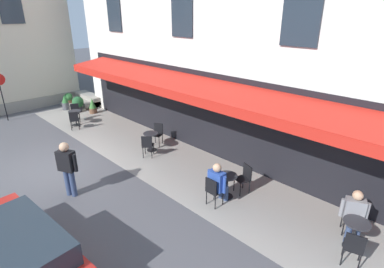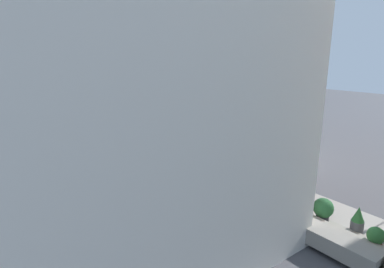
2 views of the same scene
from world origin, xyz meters
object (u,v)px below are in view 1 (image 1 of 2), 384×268
potted_plant_entrance_right (93,106)px  potted_plant_entrance_left (78,103)px  cafe_chair_black_corner_left (158,132)px  walking_pedestrian_in_black (67,165)px  cafe_chair_black_corner_right (352,213)px  cafe_chair_black_back_row (147,144)px  cafe_chair_black_kerbside (244,176)px  cafe_chair_black_under_awning (75,111)px  cafe_table_mid_terrace (355,231)px  no_parking_sign (0,87)px  cafe_chair_black_near_door (213,189)px  seated_patron_in_blue (218,182)px  seated_companion_in_grey (354,213)px  cafe_table_streetside (151,139)px  potted_plant_under_sign (65,102)px  parked_car_red (12,258)px  cafe_table_near_entrance (75,116)px  cafe_table_far_end (227,183)px  cafe_chair_black_by_window (354,246)px  cafe_chair_black_facing_street (74,119)px  potted_plant_mid_terrace (69,98)px

potted_plant_entrance_right → potted_plant_entrance_left: (0.78, 0.46, 0.09)m
cafe_chair_black_corner_left → walking_pedestrian_in_black: bearing=104.5°
cafe_chair_black_corner_right → cafe_chair_black_back_row: 7.12m
cafe_chair_black_kerbside → walking_pedestrian_in_black: bearing=47.1°
cafe_chair_black_under_awning → cafe_table_mid_terrace: cafe_chair_black_under_awning is taller
cafe_chair_black_corner_right → cafe_chair_black_kerbside: (2.99, 0.42, 0.00)m
no_parking_sign → potted_plant_entrance_right: size_ratio=3.06×
cafe_chair_black_near_door → cafe_chair_black_kerbside: same height
seated_patron_in_blue → seated_companion_in_grey: (-3.28, -1.25, -0.01)m
cafe_chair_black_near_door → cafe_chair_black_corner_right: bearing=-152.6°
cafe_table_streetside → potted_plant_entrance_right: (6.14, -0.68, -0.08)m
potted_plant_under_sign → parked_car_red: 12.52m
cafe_chair_black_under_awning → cafe_chair_black_near_door: bearing=177.2°
cafe_table_near_entrance → walking_pedestrian_in_black: walking_pedestrian_in_black is taller
cafe_chair_black_near_door → seated_companion_in_grey: 3.60m
cafe_table_far_end → seated_companion_in_grey: bearing=-165.8°
cafe_chair_black_corner_left → potted_plant_entrance_left: bearing=2.9°
cafe_chair_black_near_door → potted_plant_entrance_left: 11.24m
cafe_chair_black_corner_right → cafe_chair_black_under_awning: bearing=5.2°
cafe_table_mid_terrace → cafe_table_far_end: same height
cafe_table_streetside → seated_companion_in_grey: bearing=-177.0°
cafe_chair_black_back_row → cafe_chair_black_near_door: bearing=171.5°
cafe_chair_black_by_window → potted_plant_entrance_right: bearing=-5.2°
cafe_chair_black_facing_street → seated_companion_in_grey: seated_companion_in_grey is taller
cafe_chair_black_corner_right → seated_patron_in_blue: 3.50m
cafe_chair_black_under_awning → cafe_table_streetside: (-5.52, -0.58, -0.06)m
cafe_chair_black_back_row → seated_companion_in_grey: 7.19m
potted_plant_entrance_right → cafe_table_mid_terrace: bearing=177.3°
seated_companion_in_grey → potted_plant_entrance_right: seated_companion_in_grey is taller
cafe_chair_black_near_door → potted_plant_entrance_left: size_ratio=1.03×
cafe_chair_black_back_row → potted_plant_under_sign: cafe_chair_black_back_row is taller
cafe_chair_black_under_awning → potted_plant_under_sign: (2.30, -0.47, -0.12)m
seated_patron_in_blue → potted_plant_entrance_left: (11.17, -1.07, -0.20)m
cafe_table_near_entrance → cafe_chair_black_facing_street: bearing=151.5°
cafe_table_mid_terrace → cafe_chair_black_corner_left: cafe_chair_black_corner_left is taller
cafe_chair_black_back_row → potted_plant_mid_terrace: 9.02m
cafe_table_near_entrance → cafe_table_mid_terrace: bearing=-176.0°
cafe_table_far_end → potted_plant_entrance_right: size_ratio=0.88×
cafe_chair_black_facing_street → cafe_chair_black_by_window: 12.30m
cafe_table_near_entrance → cafe_chair_black_under_awning: cafe_chair_black_under_awning is taller
cafe_table_near_entrance → cafe_chair_black_back_row: cafe_chair_black_back_row is taller
cafe_table_near_entrance → cafe_chair_black_near_door: bearing=178.7°
cafe_table_streetside → cafe_table_far_end: 4.28m
cafe_chair_black_corner_left → seated_patron_in_blue: (-4.54, 1.41, 0.16)m
walking_pedestrian_in_black → potted_plant_mid_terrace: size_ratio=2.39×
walking_pedestrian_in_black → no_parking_sign: bearing=-4.3°
cafe_chair_black_facing_street → seated_companion_in_grey: 12.04m
cafe_chair_black_under_awning → cafe_chair_black_near_door: (-9.78, 0.48, 0.00)m
cafe_table_streetside → cafe_chair_black_near_door: cafe_chair_black_near_door is taller
no_parking_sign → potted_plant_mid_terrace: no_parking_sign is taller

